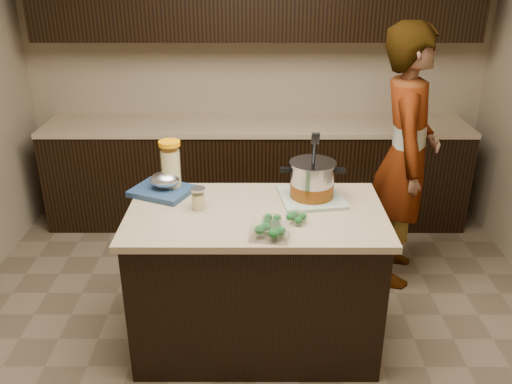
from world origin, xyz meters
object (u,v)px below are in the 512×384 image
(stock_pot, at_px, (312,182))
(person, at_px, (405,158))
(island, at_px, (256,278))
(lemonade_pitcher, at_px, (171,168))

(stock_pot, xyz_separation_m, person, (0.71, 0.62, -0.09))
(island, relative_size, lemonade_pitcher, 4.65)
(island, bearing_deg, stock_pot, 27.21)
(island, height_order, person, person)
(stock_pot, height_order, lemonade_pitcher, stock_pot)
(stock_pot, relative_size, lemonade_pitcher, 1.23)
(island, distance_m, person, 1.38)
(stock_pot, distance_m, lemonade_pitcher, 0.85)
(stock_pot, bearing_deg, lemonade_pitcher, 173.13)
(lemonade_pitcher, bearing_deg, person, 17.76)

